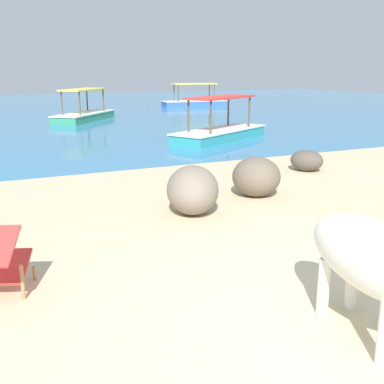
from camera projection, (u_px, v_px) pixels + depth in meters
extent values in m
cube|color=#CCB78E|center=(349.00, 351.00, 3.59)|extent=(18.00, 14.00, 0.04)
cube|color=teal|center=(25.00, 114.00, 22.89)|extent=(60.00, 36.00, 0.03)
cylinder|color=silver|center=(352.00, 282.00, 4.12)|extent=(0.10, 0.10, 0.51)
cylinder|color=silver|center=(323.00, 287.00, 4.04)|extent=(0.10, 0.10, 0.51)
ellipsoid|color=silver|center=(372.00, 256.00, 3.62)|extent=(0.68, 1.44, 0.55)
cylinder|color=#A37A4C|center=(35.00, 273.00, 4.74)|extent=(0.04, 0.04, 0.14)
cylinder|color=#A37A4C|center=(22.00, 282.00, 4.31)|extent=(0.04, 0.04, 0.34)
cube|color=red|center=(0.00, 267.00, 4.48)|extent=(0.64, 0.59, 0.21)
ellipsoid|color=#6B5B4C|center=(256.00, 177.00, 7.82)|extent=(1.12, 1.12, 0.65)
ellipsoid|color=brown|center=(307.00, 161.00, 9.78)|extent=(0.81, 0.86, 0.43)
ellipsoid|color=gray|center=(193.00, 190.00, 6.86)|extent=(1.07, 1.20, 0.71)
cube|color=#338E66|center=(84.00, 117.00, 19.66)|extent=(3.14, 3.48, 0.28)
cube|color=white|center=(84.00, 113.00, 19.62)|extent=(3.23, 3.57, 0.04)
cylinder|color=brown|center=(80.00, 104.00, 18.40)|extent=(0.06, 0.06, 0.95)
cylinder|color=brown|center=(62.00, 104.00, 18.59)|extent=(0.06, 0.06, 0.95)
cylinder|color=brown|center=(103.00, 101.00, 20.43)|extent=(0.06, 0.06, 0.95)
cylinder|color=brown|center=(87.00, 100.00, 20.61)|extent=(0.06, 0.06, 0.95)
cube|color=#EFD14C|center=(83.00, 90.00, 19.38)|extent=(2.32, 2.54, 0.06)
cube|color=teal|center=(220.00, 135.00, 14.31)|extent=(3.68, 2.71, 0.28)
cube|color=white|center=(220.00, 130.00, 14.27)|extent=(3.77, 2.79, 0.04)
cylinder|color=brown|center=(228.00, 111.00, 15.22)|extent=(0.06, 0.06, 0.95)
cylinder|color=brown|center=(249.00, 113.00, 14.78)|extent=(0.06, 0.06, 0.95)
cylinder|color=brown|center=(188.00, 117.00, 13.53)|extent=(0.06, 0.06, 0.95)
cylinder|color=brown|center=(211.00, 118.00, 13.09)|extent=(0.06, 0.06, 0.95)
cube|color=red|center=(220.00, 97.00, 14.03)|extent=(2.66, 2.04, 0.06)
cube|color=#3866B7|center=(194.00, 104.00, 27.10)|extent=(3.69, 1.45, 0.28)
cube|color=white|center=(194.00, 101.00, 27.06)|extent=(3.77, 1.51, 0.04)
cylinder|color=brown|center=(178.00, 94.00, 26.25)|extent=(0.06, 0.06, 0.95)
cylinder|color=brown|center=(174.00, 93.00, 26.96)|extent=(0.06, 0.06, 0.95)
cylinder|color=brown|center=(214.00, 93.00, 26.94)|extent=(0.06, 0.06, 0.95)
cylinder|color=brown|center=(209.00, 92.00, 27.65)|extent=(0.06, 0.06, 0.95)
cube|color=#EFD14C|center=(194.00, 84.00, 26.82)|extent=(2.60, 1.18, 0.06)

